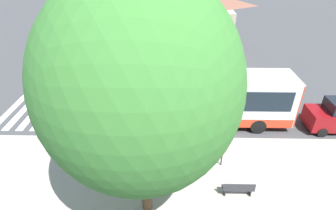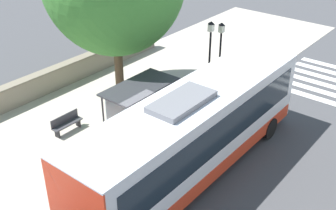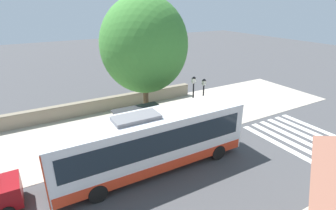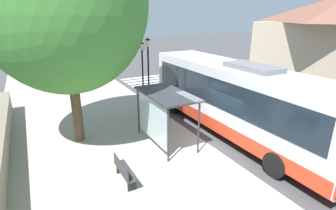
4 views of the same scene
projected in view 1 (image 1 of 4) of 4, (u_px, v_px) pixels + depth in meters
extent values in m
plane|color=#424244|center=(211.00, 138.00, 16.74)|extent=(120.00, 120.00, 0.00)
cube|color=#ADA393|center=(221.00, 195.00, 12.88)|extent=(9.00, 44.00, 0.02)
cube|color=silver|center=(82.00, 98.00, 21.19)|extent=(9.00, 0.50, 0.01)
cube|color=silver|center=(70.00, 98.00, 21.20)|extent=(9.00, 0.50, 0.01)
cube|color=silver|center=(58.00, 98.00, 21.22)|extent=(9.00, 0.50, 0.01)
cube|color=silver|center=(47.00, 98.00, 21.23)|extent=(9.00, 0.50, 0.01)
cube|color=silver|center=(35.00, 98.00, 21.25)|extent=(9.00, 0.50, 0.01)
cube|color=silver|center=(24.00, 97.00, 21.27)|extent=(9.00, 0.50, 0.01)
cube|color=#C6B293|center=(167.00, 31.00, 28.77)|extent=(7.75, 12.95, 5.23)
cube|color=silver|center=(201.00, 97.00, 17.31)|extent=(2.58, 11.90, 3.06)
cube|color=black|center=(201.00, 91.00, 17.11)|extent=(2.62, 10.95, 1.35)
cube|color=red|center=(200.00, 112.00, 17.94)|extent=(2.62, 11.66, 0.61)
cube|color=red|center=(291.00, 98.00, 17.21)|extent=(2.62, 0.06, 2.94)
cube|color=black|center=(110.00, 79.00, 16.78)|extent=(1.93, 0.08, 0.43)
cube|color=slate|center=(217.00, 74.00, 16.45)|extent=(1.29, 2.62, 0.22)
cylinder|color=black|center=(137.00, 125.00, 17.11)|extent=(0.30, 1.00, 1.00)
cylinder|color=black|center=(141.00, 106.00, 19.18)|extent=(0.30, 1.00, 1.00)
cylinder|color=black|center=(258.00, 126.00, 16.97)|extent=(0.30, 1.00, 1.00)
cylinder|color=black|center=(249.00, 107.00, 19.05)|extent=(0.30, 1.00, 1.00)
cylinder|color=#2D2D33|center=(219.00, 132.00, 15.31)|extent=(0.08, 0.08, 2.41)
cylinder|color=#2D2D33|center=(165.00, 131.00, 15.36)|extent=(0.08, 0.08, 2.41)
cylinder|color=#2D2D33|center=(223.00, 148.00, 14.03)|extent=(0.08, 0.08, 2.41)
cylinder|color=#2D2D33|center=(164.00, 148.00, 14.08)|extent=(0.08, 0.08, 2.41)
cube|color=#2D2D33|center=(194.00, 121.00, 14.05)|extent=(1.79, 3.49, 0.08)
cube|color=silver|center=(193.00, 146.00, 14.01)|extent=(0.03, 2.87, 1.93)
cylinder|color=#2D3347|center=(131.00, 131.00, 16.73)|extent=(0.12, 0.12, 0.76)
cylinder|color=#2D3347|center=(131.00, 130.00, 16.87)|extent=(0.12, 0.12, 0.76)
cube|color=gray|center=(130.00, 122.00, 16.45)|extent=(0.34, 0.22, 0.61)
sphere|color=tan|center=(129.00, 116.00, 16.24)|extent=(0.21, 0.21, 0.21)
cube|color=#333338|center=(238.00, 188.00, 12.68)|extent=(0.40, 1.54, 0.06)
cube|color=#333338|center=(239.00, 187.00, 12.42)|extent=(0.04, 1.54, 0.40)
cube|color=black|center=(250.00, 191.00, 12.79)|extent=(0.32, 0.06, 0.45)
cube|color=black|center=(224.00, 191.00, 12.81)|extent=(0.32, 0.06, 0.45)
cylinder|color=black|center=(125.00, 143.00, 16.15)|extent=(0.24, 0.24, 0.16)
cylinder|color=black|center=(123.00, 117.00, 15.14)|extent=(0.10, 0.10, 4.10)
cube|color=silver|center=(119.00, 82.00, 13.99)|extent=(0.24, 0.24, 0.35)
pyramid|color=black|center=(118.00, 78.00, 13.87)|extent=(0.28, 0.28, 0.14)
cylinder|color=black|center=(111.00, 143.00, 16.18)|extent=(0.24, 0.24, 0.16)
cylinder|color=black|center=(107.00, 118.00, 15.24)|extent=(0.10, 0.10, 3.80)
cube|color=silver|center=(102.00, 87.00, 14.17)|extent=(0.24, 0.24, 0.35)
pyramid|color=black|center=(102.00, 83.00, 14.05)|extent=(0.28, 0.28, 0.14)
cylinder|color=brown|center=(146.00, 173.00, 11.14)|extent=(0.46, 0.46, 4.40)
ellipsoid|color=#3D7F33|center=(140.00, 86.00, 9.00)|extent=(7.07, 7.07, 7.77)
cylinder|color=black|center=(322.00, 132.00, 16.72)|extent=(0.22, 0.64, 0.64)
cylinder|color=black|center=(310.00, 118.00, 18.17)|extent=(0.22, 0.64, 0.64)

